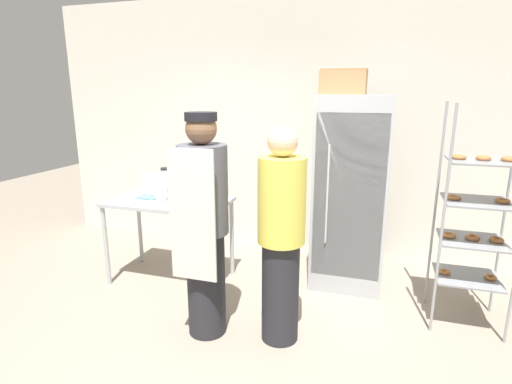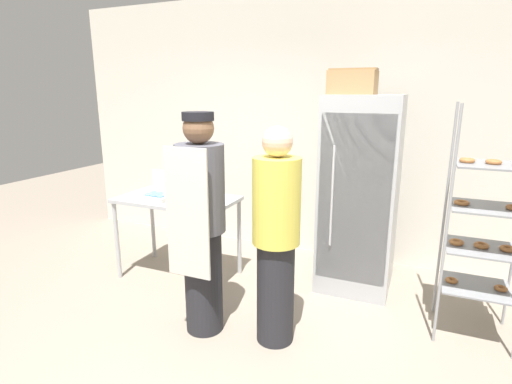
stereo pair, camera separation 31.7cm
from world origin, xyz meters
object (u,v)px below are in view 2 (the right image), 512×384
Objects in this scene: refrigerator at (360,194)px; baking_rack at (484,226)px; person_baker at (201,223)px; blender_pitcher at (177,180)px; cardboard_storage_box at (353,82)px; donut_box at (158,195)px; person_customer at (276,237)px.

refrigerator is 1.14m from baking_rack.
refrigerator is 1.07× the size of person_baker.
blender_pitcher is 0.64× the size of cardboard_storage_box.
refrigerator is at bearing 153.89° from baking_rack.
refrigerator is at bearing 19.58° from donut_box.
refrigerator is 6.80× the size of blender_pitcher.
refrigerator is at bearing 70.99° from person_customer.
person_baker is (-2.03, -0.80, 0.01)m from baking_rack.
refrigerator is 2.01m from donut_box.
donut_box is 2.20m from cardboard_storage_box.
person_baker is at bearing -171.16° from person_customer.
person_customer is (1.47, -0.54, -0.05)m from donut_box.
person_baker is 0.60m from person_customer.
cardboard_storage_box is at bearing 161.43° from refrigerator.
donut_box is (-2.91, -0.17, -0.01)m from baking_rack.
person_customer is at bearing -153.71° from baking_rack.
cardboard_storage_box reaches higher than blender_pitcher.
baking_rack reaches higher than person_baker.
donut_box is 1.57m from person_customer.
refrigerator is 1.07m from cardboard_storage_box.
cardboard_storage_box reaches higher than baking_rack.
cardboard_storage_box reaches higher than refrigerator.
person_baker is at bearing -48.27° from blender_pitcher.
baking_rack is at bearing -26.11° from refrigerator.
donut_box is at bearing 144.48° from person_baker.
cardboard_storage_box is (-1.16, 0.55, 1.09)m from baking_rack.
person_customer is at bearing -31.68° from blender_pitcher.
baking_rack is at bearing -4.16° from blender_pitcher.
baking_rack is 6.62× the size of blender_pitcher.
refrigerator is 1.94m from blender_pitcher.
person_customer is at bearing 8.84° from person_baker.
baking_rack is 1.09× the size of person_customer.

